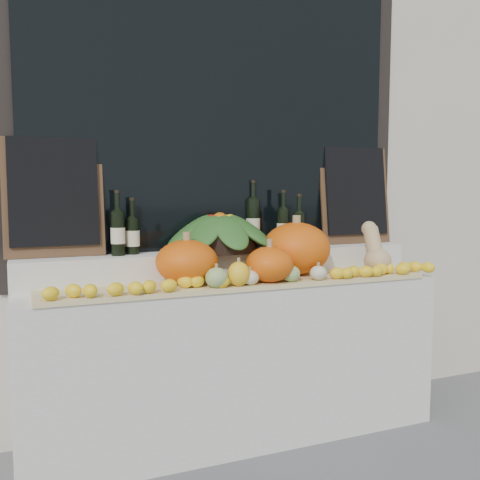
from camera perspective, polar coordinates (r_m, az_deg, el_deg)
name	(u,v)px	position (r m, az deg, el deg)	size (l,w,h in m)	color
storefront_facade	(194,57)	(3.69, -4.92, 18.87)	(7.00, 0.94, 4.50)	beige
display_sill	(235,359)	(3.07, -0.54, -12.62)	(2.30, 0.55, 0.88)	silver
rear_tier	(225,264)	(3.08, -1.58, -2.58)	(2.30, 0.25, 0.16)	silver
straw_bedding	(244,283)	(2.84, 0.38, -4.66)	(2.10, 0.32, 0.03)	tan
pumpkin_left	(187,262)	(2.76, -5.70, -2.33)	(0.32, 0.32, 0.23)	#E55D0C
pumpkin_right	(296,248)	(3.06, 6.03, -0.90)	(0.39, 0.39, 0.30)	#E55D0C
pumpkin_center	(270,264)	(2.81, 3.17, -2.60)	(0.25, 0.25, 0.19)	#E55D0C
butternut_squash	(375,252)	(3.22, 14.24, -1.23)	(0.16, 0.21, 0.30)	tan
decorative_gourds	(255,275)	(2.73, 1.62, -3.75)	(0.68, 0.12, 0.15)	#2E6E21
lemon_heap	(252,279)	(2.73, 1.27, -4.13)	(2.20, 0.16, 0.06)	yellow
produce_bowl	(220,232)	(3.03, -2.15, 0.84)	(0.66, 0.66, 0.23)	black
wine_bottle_far_left	(118,233)	(2.90, -12.90, 0.77)	(0.08, 0.08, 0.35)	black
wine_bottle_near_left	(133,236)	(2.95, -11.38, 0.47)	(0.08, 0.08, 0.31)	black
wine_bottle_tall	(253,223)	(3.20, 1.40, 1.85)	(0.08, 0.08, 0.40)	black
wine_bottle_near_right	(283,228)	(3.19, 4.63, 1.32)	(0.08, 0.08, 0.35)	black
wine_bottle_far_right	(299,229)	(3.21, 6.29, 1.12)	(0.08, 0.08, 0.32)	black
chalkboard_left	(54,195)	(2.92, -19.24, 4.58)	(0.50, 0.11, 0.62)	#4C331E
chalkboard_right	(355,193)	(3.53, 12.20, 4.89)	(0.50, 0.11, 0.62)	#4C331E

